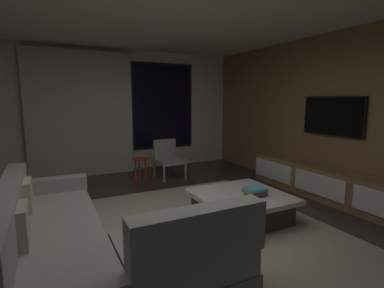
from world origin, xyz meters
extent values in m
plane|color=#332B26|center=(0.00, 0.00, 0.00)|extent=(9.20, 9.20, 0.00)
cube|color=silver|center=(0.00, 3.66, 1.35)|extent=(6.60, 0.12, 2.70)
cube|color=black|center=(1.30, 3.60, 1.45)|extent=(1.52, 0.02, 2.02)
cube|color=black|center=(1.30, 3.58, 1.45)|extent=(1.40, 0.03, 1.90)
cube|color=beige|center=(-0.55, 3.48, 1.30)|extent=(2.10, 0.12, 2.60)
cube|color=#8E6642|center=(3.06, 0.00, 1.35)|extent=(0.12, 7.80, 2.70)
cube|color=#ADA391|center=(0.35, -0.10, 0.01)|extent=(3.20, 3.80, 0.01)
cube|color=gray|center=(-1.23, 0.02, 0.09)|extent=(0.90, 2.50, 0.18)
cube|color=#9E9991|center=(-1.23, 0.02, 0.30)|extent=(0.86, 2.42, 0.24)
cube|color=#9E9991|center=(-1.58, 0.02, 0.62)|extent=(0.20, 2.50, 0.40)
cube|color=#9E9991|center=(-1.23, 1.17, 0.51)|extent=(0.90, 0.20, 0.18)
cube|color=gray|center=(-0.25, -0.78, 0.09)|extent=(1.10, 0.90, 0.18)
cube|color=#9E9991|center=(-0.25, -0.78, 0.30)|extent=(1.07, 0.86, 0.24)
cube|color=#9E9991|center=(-0.25, -1.13, 0.62)|extent=(1.10, 0.20, 0.40)
cube|color=beige|center=(-1.46, 0.57, 0.58)|extent=(0.10, 0.36, 0.36)
cube|color=#B2A893|center=(-1.46, -0.28, 0.58)|extent=(0.10, 0.36, 0.36)
cube|color=#43311F|center=(1.05, 0.11, 0.15)|extent=(1.00, 1.00, 0.30)
cube|color=white|center=(1.05, 0.11, 0.33)|extent=(1.16, 1.16, 0.06)
cube|color=#3A6797|center=(1.20, -0.03, 0.37)|extent=(0.25, 0.15, 0.02)
cube|color=#B3584D|center=(1.18, -0.03, 0.40)|extent=(0.21, 0.20, 0.02)
cube|color=olive|center=(1.18, -0.01, 0.42)|extent=(0.29, 0.20, 0.03)
cube|color=#4BB0C5|center=(1.18, -0.03, 0.46)|extent=(0.25, 0.22, 0.03)
cylinder|color=#B2ADA0|center=(1.26, 2.26, 0.18)|extent=(0.04, 0.04, 0.36)
cylinder|color=#B2ADA0|center=(0.78, 2.23, 0.18)|extent=(0.04, 0.04, 0.36)
cylinder|color=#B2ADA0|center=(1.23, 2.76, 0.18)|extent=(0.04, 0.04, 0.36)
cylinder|color=#B2ADA0|center=(0.75, 2.73, 0.18)|extent=(0.04, 0.04, 0.36)
cube|color=#9E9991|center=(1.00, 2.49, 0.36)|extent=(0.57, 0.59, 0.08)
cube|color=#9E9991|center=(0.99, 2.73, 0.59)|extent=(0.49, 0.11, 0.38)
cylinder|color=red|center=(0.30, 2.55, 0.23)|extent=(0.03, 0.03, 0.46)
cylinder|color=red|center=(0.50, 2.55, 0.23)|extent=(0.03, 0.03, 0.46)
cylinder|color=red|center=(0.40, 2.65, 0.23)|extent=(0.03, 0.03, 0.46)
cylinder|color=red|center=(0.40, 2.55, 0.45)|extent=(0.32, 0.32, 0.02)
cube|color=#8E6642|center=(2.78, 0.10, 0.26)|extent=(0.44, 3.10, 0.52)
cube|color=white|center=(2.55, 0.10, 0.29)|extent=(0.02, 0.93, 0.33)
cube|color=white|center=(2.55, 1.15, 0.29)|extent=(0.02, 0.93, 0.33)
cube|color=#39281A|center=(2.74, -0.75, 0.12)|extent=(0.33, 0.68, 0.19)
cube|color=brown|center=(2.74, -0.75, 0.10)|extent=(0.03, 0.04, 0.14)
cube|color=#636EAD|center=(2.74, -0.67, 0.11)|extent=(0.03, 0.04, 0.17)
cube|color=#C27F4F|center=(2.74, -0.58, 0.12)|extent=(0.03, 0.04, 0.19)
cube|color=tan|center=(2.74, -0.49, 0.10)|extent=(0.03, 0.04, 0.15)
cube|color=black|center=(2.95, 0.25, 1.35)|extent=(0.04, 1.10, 0.64)
cube|color=black|center=(2.95, 0.25, 1.35)|extent=(0.05, 1.06, 0.60)
camera|label=1|loc=(-1.22, -2.93, 1.62)|focal=27.09mm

